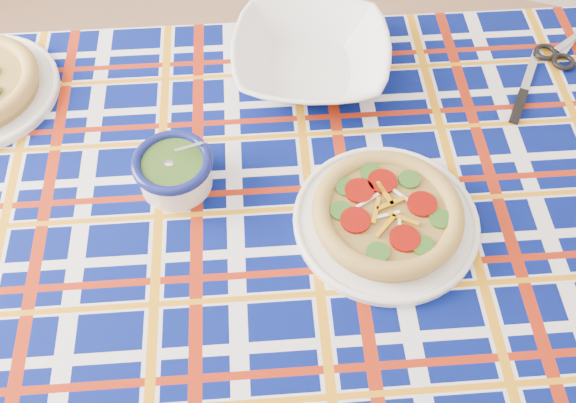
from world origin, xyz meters
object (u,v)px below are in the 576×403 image
(pesto_bowl, at_px, (174,169))
(serving_bowl, at_px, (311,58))
(main_focaccia_plate, at_px, (388,213))
(dining_table, at_px, (275,254))

(pesto_bowl, bearing_deg, serving_bowl, 66.51)
(main_focaccia_plate, bearing_deg, dining_table, -158.34)
(dining_table, distance_m, pesto_bowl, 0.25)
(main_focaccia_plate, height_order, pesto_bowl, pesto_bowl)
(dining_table, xyz_separation_m, pesto_bowl, (-0.21, 0.04, 0.13))
(main_focaccia_plate, bearing_deg, pesto_bowl, -175.55)
(main_focaccia_plate, relative_size, serving_bowl, 1.04)
(dining_table, relative_size, main_focaccia_plate, 5.98)
(dining_table, distance_m, main_focaccia_plate, 0.23)
(dining_table, height_order, main_focaccia_plate, main_focaccia_plate)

